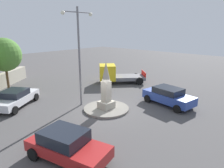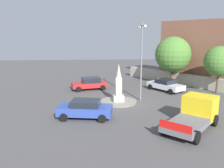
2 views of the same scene
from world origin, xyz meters
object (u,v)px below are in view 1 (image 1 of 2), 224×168
car_white_near_island (15,98)px  truck_yellow_approaching (115,74)px  car_red_passing (67,145)px  monument (106,89)px  car_blue_parked_right (168,96)px  streetlamp (79,48)px  tree_near_wall (4,55)px

car_white_near_island → truck_yellow_approaching: truck_yellow_approaching is taller
car_red_passing → monument: bearing=26.6°
monument → truck_yellow_approaching: 8.20m
car_white_near_island → car_blue_parked_right: bearing=-46.4°
car_blue_parked_right → car_white_near_island: bearing=133.6°
car_red_passing → truck_yellow_approaching: (12.36, 7.76, 0.26)m
monument → car_red_passing: 6.54m
streetlamp → tree_near_wall: size_ratio=1.46×
streetlamp → car_white_near_island: streetlamp is taller
streetlamp → car_white_near_island: (-3.84, 3.73, -3.96)m
car_red_passing → car_white_near_island: car_red_passing is taller
monument → car_blue_parked_right: size_ratio=0.82×
car_white_near_island → tree_near_wall: bearing=73.8°
monument → car_red_passing: bearing=-153.4°
car_blue_parked_right → tree_near_wall: 16.48m
car_blue_parked_right → tree_near_wall: tree_near_wall is taller
car_blue_parked_right → streetlamp: bearing=132.0°
truck_yellow_approaching → car_blue_parked_right: bearing=-106.4°
truck_yellow_approaching → tree_near_wall: bearing=144.9°
monument → car_blue_parked_right: 5.32m
car_white_near_island → truck_yellow_approaching: 11.10m
streetlamp → car_red_passing: 8.29m
monument → streetlamp: 3.80m
car_red_passing → car_white_near_island: 9.01m
streetlamp → car_white_near_island: bearing=135.8°
streetlamp → car_blue_parked_right: size_ratio=1.73×
monument → tree_near_wall: 12.00m
car_blue_parked_right → truck_yellow_approaching: truck_yellow_approaching is taller
tree_near_wall → car_red_passing: bearing=-101.4°
monument → car_white_near_island: 7.56m
monument → car_blue_parked_right: monument is taller
monument → car_white_near_island: bearing=126.6°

